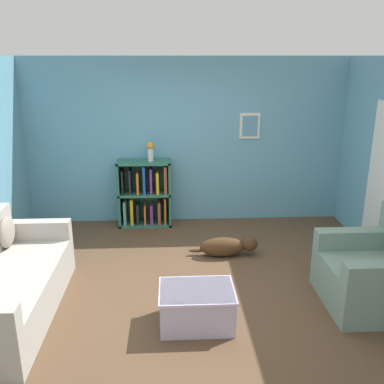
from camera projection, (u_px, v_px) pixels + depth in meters
name	position (u px, v px, depth m)	size (l,w,h in m)	color
ground_plane	(194.00, 287.00, 5.03)	(14.00, 14.00, 0.00)	brown
wall_back	(186.00, 141.00, 6.77)	(5.60, 0.13, 2.60)	#609EB7
couch	(3.00, 287.00, 4.40)	(0.88, 2.05, 0.90)	#ADA89E
bookshelf	(145.00, 194.00, 6.77)	(0.83, 0.34, 1.05)	#2D6B56
recliner_chair	(375.00, 274.00, 4.60)	(0.94, 1.01, 1.01)	gray
coffee_table	(197.00, 305.00, 4.29)	(0.75, 0.55, 0.39)	#BCB2D1
dog	(228.00, 246.00, 5.78)	(0.93, 0.24, 0.28)	#472D19
vase	(150.00, 150.00, 6.54)	(0.11, 0.11, 0.30)	silver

